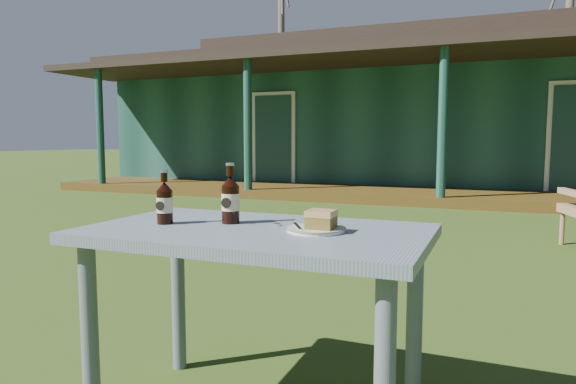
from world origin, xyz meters
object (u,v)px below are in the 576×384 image
at_px(plate, 316,229).
at_px(cola_bottle_far, 165,202).
at_px(cake_slice, 321,219).
at_px(cola_bottle_near, 230,199).
at_px(cafe_table, 256,256).

bearing_deg(plate, cola_bottle_far, -173.92).
height_order(plate, cola_bottle_far, cola_bottle_far).
xyz_separation_m(plate, cake_slice, (0.02, -0.01, 0.04)).
bearing_deg(cola_bottle_near, cafe_table, -24.16).
xyz_separation_m(cake_slice, cola_bottle_far, (-0.59, -0.05, 0.03)).
bearing_deg(cola_bottle_far, cake_slice, 4.91).
height_order(cafe_table, cola_bottle_far, cola_bottle_far).
distance_m(cafe_table, cola_bottle_far, 0.40).
bearing_deg(cola_bottle_far, plate, 6.08).
height_order(cola_bottle_near, cola_bottle_far, cola_bottle_near).
distance_m(cafe_table, cake_slice, 0.28).
distance_m(cake_slice, cola_bottle_far, 0.60).
bearing_deg(cafe_table, plate, 4.47).
bearing_deg(cake_slice, cola_bottle_far, -175.09).
relative_size(cafe_table, cake_slice, 13.04).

